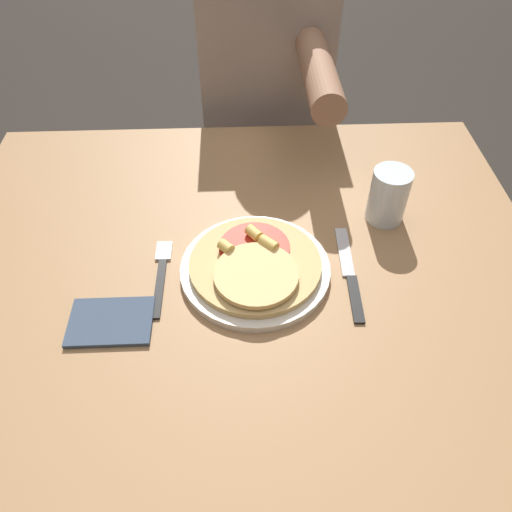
# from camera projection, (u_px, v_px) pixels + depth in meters

# --- Properties ---
(ground_plane) EXTENTS (8.00, 8.00, 0.00)m
(ground_plane) POSITION_uv_depth(u_px,v_px,m) (248.00, 458.00, 1.41)
(ground_plane) COLOR #2D2823
(dining_table) EXTENTS (1.09, 0.98, 0.76)m
(dining_table) POSITION_uv_depth(u_px,v_px,m) (244.00, 320.00, 0.94)
(dining_table) COLOR #9E754C
(dining_table) RESTS_ON ground_plane
(plate) EXTENTS (0.26, 0.26, 0.01)m
(plate) POSITION_uv_depth(u_px,v_px,m) (256.00, 269.00, 0.87)
(plate) COLOR silver
(plate) RESTS_ON dining_table
(pizza) EXTENTS (0.23, 0.23, 0.04)m
(pizza) POSITION_uv_depth(u_px,v_px,m) (256.00, 264.00, 0.85)
(pizza) COLOR tan
(pizza) RESTS_ON plate
(fork) EXTENTS (0.03, 0.18, 0.00)m
(fork) POSITION_uv_depth(u_px,v_px,m) (162.00, 272.00, 0.87)
(fork) COLOR black
(fork) RESTS_ON dining_table
(knife) EXTENTS (0.03, 0.22, 0.00)m
(knife) POSITION_uv_depth(u_px,v_px,m) (350.00, 274.00, 0.87)
(knife) COLOR black
(knife) RESTS_ON dining_table
(drinking_glass) EXTENTS (0.07, 0.07, 0.11)m
(drinking_glass) POSITION_uv_depth(u_px,v_px,m) (389.00, 196.00, 0.93)
(drinking_glass) COLOR silver
(drinking_glass) RESTS_ON dining_table
(napkin) EXTENTS (0.13, 0.09, 0.01)m
(napkin) POSITION_uv_depth(u_px,v_px,m) (112.00, 322.00, 0.79)
(napkin) COLOR #38475B
(napkin) RESTS_ON dining_table
(person_diner) EXTENTS (0.32, 0.52, 1.24)m
(person_diner) POSITION_uv_depth(u_px,v_px,m) (266.00, 104.00, 1.36)
(person_diner) COLOR #2D2D38
(person_diner) RESTS_ON ground_plane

